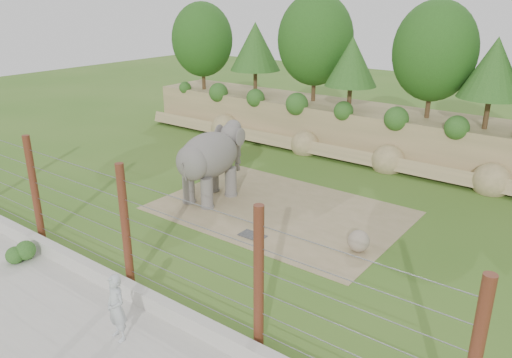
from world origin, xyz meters
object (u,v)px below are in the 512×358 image
Objects in this scene: zookeeper at (116,308)px; elephant at (209,165)px; barrier_fence at (125,226)px; stone_ball at (359,241)px.

elephant is at bearing 125.69° from zookeeper.
barrier_fence reaches higher than zookeeper.
stone_ball is at bearing 78.50° from zookeeper.
barrier_fence is at bearing 141.96° from zookeeper.
elephant is at bearing 176.57° from stone_ball.
stone_ball is (7.39, -0.44, -1.17)m from elephant.
stone_ball is at bearing 52.93° from barrier_fence.
barrier_fence is (-4.72, -6.24, 1.59)m from stone_ball.
zookeeper is at bearing -46.04° from barrier_fence.
barrier_fence is at bearing -127.07° from stone_ball.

